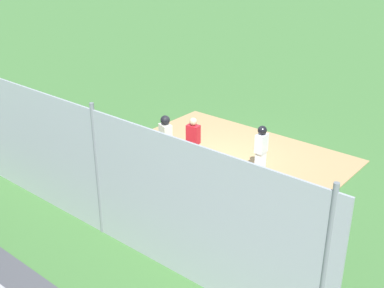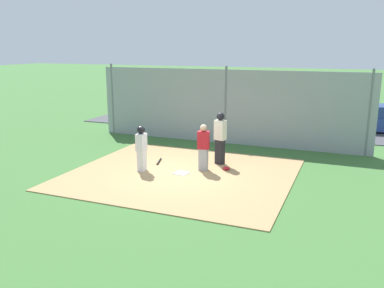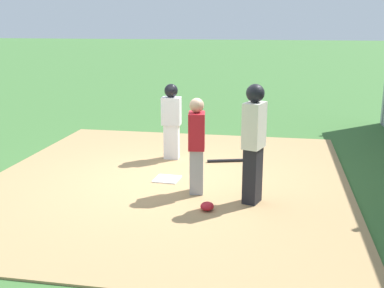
# 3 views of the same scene
# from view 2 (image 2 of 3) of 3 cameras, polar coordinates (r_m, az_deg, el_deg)

# --- Properties ---
(ground_plane) EXTENTS (140.00, 140.00, 0.00)m
(ground_plane) POSITION_cam_2_polar(r_m,az_deg,el_deg) (13.43, -1.53, -4.31)
(ground_plane) COLOR #3D6B33
(dirt_infield) EXTENTS (7.20, 6.40, 0.03)m
(dirt_infield) POSITION_cam_2_polar(r_m,az_deg,el_deg) (13.43, -1.53, -4.25)
(dirt_infield) COLOR #A88456
(dirt_infield) RESTS_ON ground_plane
(home_plate) EXTENTS (0.47, 0.47, 0.02)m
(home_plate) POSITION_cam_2_polar(r_m,az_deg,el_deg) (13.42, -1.53, -4.15)
(home_plate) COLOR white
(home_plate) RESTS_ON dirt_infield
(catcher) EXTENTS (0.41, 0.31, 1.59)m
(catcher) POSITION_cam_2_polar(r_m,az_deg,el_deg) (13.57, 1.63, -0.39)
(catcher) COLOR #9E9EA3
(catcher) RESTS_ON dirt_infield
(umpire) EXTENTS (0.44, 0.37, 1.87)m
(umpire) POSITION_cam_2_polar(r_m,az_deg,el_deg) (14.30, 4.01, 1.03)
(umpire) COLOR black
(umpire) RESTS_ON dirt_infield
(runner) EXTENTS (0.27, 0.39, 1.55)m
(runner) POSITION_cam_2_polar(r_m,az_deg,el_deg) (13.58, -7.18, -0.26)
(runner) COLOR silver
(runner) RESTS_ON dirt_infield
(baseball_bat) EXTENTS (0.27, 0.74, 0.06)m
(baseball_bat) POSITION_cam_2_polar(r_m,az_deg,el_deg) (14.73, -4.69, -2.48)
(baseball_bat) COLOR black
(baseball_bat) RESTS_ON dirt_infield
(catcher_mask) EXTENTS (0.24, 0.20, 0.12)m
(catcher_mask) POSITION_cam_2_polar(r_m,az_deg,el_deg) (13.81, 4.86, -3.46)
(catcher_mask) COLOR #B21923
(catcher_mask) RESTS_ON dirt_infield
(backstop_fence) EXTENTS (12.00, 0.10, 3.35)m
(backstop_fence) POSITION_cam_2_polar(r_m,az_deg,el_deg) (17.48, 4.78, 5.26)
(backstop_fence) COLOR #93999E
(backstop_fence) RESTS_ON ground_plane
(parking_lot) EXTENTS (18.00, 5.20, 0.04)m
(parking_lot) POSITION_cam_2_polar(r_m,az_deg,el_deg) (22.11, 8.27, 2.77)
(parking_lot) COLOR #424247
(parking_lot) RESTS_ON ground_plane
(parked_car_blue) EXTENTS (4.30, 2.08, 1.28)m
(parked_car_blue) POSITION_cam_2_polar(r_m,az_deg,el_deg) (22.13, 25.18, 3.18)
(parked_car_blue) COLOR #28428C
(parked_car_blue) RESTS_ON parking_lot
(parked_car_green) EXTENTS (4.43, 2.41, 1.28)m
(parked_car_green) POSITION_cam_2_polar(r_m,az_deg,el_deg) (20.93, 16.13, 3.41)
(parked_car_green) COLOR #235B38
(parked_car_green) RESTS_ON parking_lot
(parked_car_silver) EXTENTS (4.23, 1.93, 1.28)m
(parked_car_silver) POSITION_cam_2_polar(r_m,az_deg,el_deg) (21.74, 6.80, 4.22)
(parked_car_silver) COLOR #B2B2B7
(parked_car_silver) RESTS_ON parking_lot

